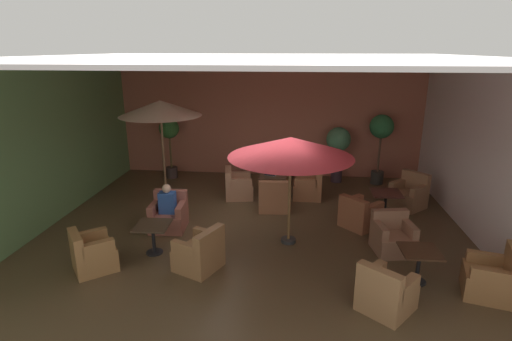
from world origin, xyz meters
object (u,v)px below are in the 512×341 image
object	(u,v)px
cafe_table_front_left	(273,180)
cafe_table_rear_right	(419,257)
armchair_front_right_east	(200,254)
armchair_rear_right_south	(393,237)
open_laptop	(270,174)
armchair_front_right_south	(169,215)
cafe_table_mid_center	(386,198)
armchair_front_left_south	(274,198)
armchair_mid_center_east	(360,215)
armchair_front_left_east	(238,187)
armchair_front_right_north	(92,254)
armchair_mid_center_north	(409,195)
potted_tree_mid_left	(381,134)
potted_tree_mid_right	(338,143)
armchair_front_left_north	(278,175)
cafe_table_front_right	(153,231)
patio_umbrella_tall_red	(160,109)
potted_tree_left_corner	(170,136)
patron_blue_shirt	(167,200)
armchair_rear_right_east	(493,279)
patio_umbrella_center_beige	(291,147)
armchair_front_left_west	(309,187)
armchair_rear_right_north	(386,293)

from	to	relation	value
cafe_table_front_left	cafe_table_rear_right	distance (m)	4.97
armchair_front_right_east	armchair_rear_right_south	bearing A→B (deg)	16.34
open_laptop	cafe_table_front_left	bearing A→B (deg)	33.62
armchair_front_right_south	armchair_rear_right_south	world-z (taller)	armchair_front_right_south
cafe_table_mid_center	armchair_front_right_east	bearing A→B (deg)	-143.66
armchair_front_left_south	armchair_mid_center_east	xyz separation A→B (m)	(2.07, -0.81, -0.02)
armchair_front_left_east	armchair_front_right_north	xyz separation A→B (m)	(-2.14, -4.11, 0.01)
cafe_table_rear_right	open_laptop	world-z (taller)	open_laptop
armchair_mid_center_north	armchair_mid_center_east	size ratio (longest dim) A/B	0.98
cafe_table_mid_center	potted_tree_mid_left	world-z (taller)	potted_tree_mid_left
armchair_front_right_north	cafe_table_mid_center	xyz separation A→B (m)	(5.98, 3.17, 0.16)
armchair_front_right_east	armchair_front_left_south	bearing A→B (deg)	68.48
potted_tree_mid_right	armchair_rear_right_south	bearing A→B (deg)	-80.33
armchair_front_left_north	armchair_front_right_south	bearing A→B (deg)	-125.07
cafe_table_front_right	armchair_rear_right_south	xyz separation A→B (m)	(4.85, 0.61, -0.18)
armchair_mid_center_east	patio_umbrella_tall_red	distance (m)	5.63
cafe_table_front_left	potted_tree_mid_right	size ratio (longest dim) A/B	0.44
cafe_table_rear_right	potted_tree_mid_right	size ratio (longest dim) A/B	0.39
armchair_front_right_north	potted_tree_left_corner	world-z (taller)	potted_tree_left_corner
patron_blue_shirt	potted_tree_mid_left	bearing A→B (deg)	35.44
potted_tree_mid_right	open_laptop	distance (m)	2.57
armchair_front_right_south	armchair_rear_right_east	size ratio (longest dim) A/B	0.89
armchair_front_right_north	potted_tree_mid_left	distance (m)	8.57
open_laptop	cafe_table_rear_right	bearing A→B (deg)	-54.02
armchair_front_right_north	patio_umbrella_tall_red	xyz separation A→B (m)	(0.23, 3.61, 2.21)
cafe_table_mid_center	armchair_rear_right_east	bearing A→B (deg)	-71.30
cafe_table_rear_right	patio_umbrella_center_beige	bearing A→B (deg)	150.74
armchair_front_left_south	cafe_table_front_left	bearing A→B (deg)	94.60
armchair_front_left_west	potted_tree_mid_left	world-z (taller)	potted_tree_mid_left
armchair_front_left_west	armchair_front_right_east	xyz separation A→B (m)	(-2.13, -4.02, -0.01)
cafe_table_front_left	armchair_front_left_west	bearing A→B (deg)	-1.02
patron_blue_shirt	cafe_table_mid_center	bearing A→B (deg)	14.04
cafe_table_front_left	open_laptop	world-z (taller)	open_laptop
armchair_front_left_south	armchair_rear_right_north	world-z (taller)	armchair_front_left_south
armchair_front_left_south	armchair_front_left_east	bearing A→B (deg)	142.38
cafe_table_front_left	potted_tree_left_corner	xyz separation A→B (m)	(-3.37, 1.37, 0.90)
armchair_front_right_south	potted_tree_mid_right	xyz separation A→B (m)	(4.16, 3.86, 0.91)
armchair_front_right_north	potted_tree_left_corner	bearing A→B (deg)	92.54
patio_umbrella_center_beige	cafe_table_front_left	bearing A→B (deg)	100.55
cafe_table_mid_center	open_laptop	size ratio (longest dim) A/B	1.99
potted_tree_left_corner	potted_tree_mid_left	world-z (taller)	potted_tree_mid_left
armchair_mid_center_north	cafe_table_mid_center	bearing A→B (deg)	-137.23
armchair_front_left_east	patio_umbrella_center_beige	xyz separation A→B (m)	(1.50, -2.59, 1.80)
armchair_front_right_east	potted_tree_left_corner	distance (m)	5.95
armchair_front_right_north	armchair_front_right_east	bearing A→B (deg)	6.94
armchair_rear_right_east	armchair_rear_right_south	xyz separation A→B (m)	(-1.32, 1.45, -0.03)
armchair_front_right_north	patron_blue_shirt	bearing A→B (deg)	65.61
armchair_rear_right_north	armchair_rear_right_south	xyz separation A→B (m)	(0.54, 2.03, -0.01)
armchair_rear_right_north	patio_umbrella_tall_red	distance (m)	6.95
armchair_front_left_west	cafe_table_front_right	xyz separation A→B (m)	(-3.21, -3.52, 0.17)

